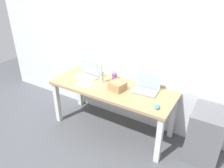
# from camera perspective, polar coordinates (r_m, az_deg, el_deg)

# --- Properties ---
(ground_plane) EXTENTS (8.00, 8.00, 0.00)m
(ground_plane) POSITION_cam_1_polar(r_m,az_deg,el_deg) (3.53, 0.00, -11.31)
(ground_plane) COLOR #515459
(back_wall) EXTENTS (5.20, 0.08, 2.60)m
(back_wall) POSITION_cam_1_polar(r_m,az_deg,el_deg) (3.23, 3.77, 11.08)
(back_wall) COLOR white
(back_wall) RESTS_ON ground
(desk) EXTENTS (1.83, 0.69, 0.73)m
(desk) POSITION_cam_1_polar(r_m,az_deg,el_deg) (3.17, 0.00, -2.37)
(desk) COLOR tan
(desk) RESTS_ON ground
(laptop_left) EXTENTS (0.37, 0.28, 0.26)m
(laptop_left) POSITION_cam_1_polar(r_m,az_deg,el_deg) (3.41, -6.48, 2.69)
(laptop_left) COLOR silver
(laptop_left) RESTS_ON desk
(laptop_right) EXTENTS (0.35, 0.25, 0.24)m
(laptop_right) POSITION_cam_1_polar(r_m,az_deg,el_deg) (3.03, 9.06, -0.95)
(laptop_right) COLOR gray
(laptop_right) RESTS_ON desk
(beer_bottle) EXTENTS (0.06, 0.06, 0.27)m
(beer_bottle) POSITION_cam_1_polar(r_m,az_deg,el_deg) (3.20, -2.71, 1.98)
(beer_bottle) COLOR #99B7C1
(beer_bottle) RESTS_ON desk
(computer_mouse) EXTENTS (0.08, 0.11, 0.03)m
(computer_mouse) POSITION_cam_1_polar(r_m,az_deg,el_deg) (2.71, 11.86, -5.91)
(computer_mouse) COLOR #338CC6
(computer_mouse) RESTS_ON desk
(cardboard_box) EXTENTS (0.23, 0.22, 0.12)m
(cardboard_box) POSITION_cam_1_polar(r_m,az_deg,el_deg) (3.03, 1.45, -0.54)
(cardboard_box) COLOR tan
(cardboard_box) RESTS_ON desk
(coffee_mug) EXTENTS (0.08, 0.08, 0.09)m
(coffee_mug) POSITION_cam_1_polar(r_m,az_deg,el_deg) (3.34, 0.67, 2.07)
(coffee_mug) COLOR #724799
(coffee_mug) RESTS_ON desk
(paper_yellow_folder) EXTENTS (0.32, 0.36, 0.00)m
(paper_yellow_folder) POSITION_cam_1_polar(r_m,az_deg,el_deg) (3.15, -3.56, -0.56)
(paper_yellow_folder) COLOR #F4E06B
(paper_yellow_folder) RESTS_ON desk
(paper_sheet_front_left) EXTENTS (0.30, 0.35, 0.00)m
(paper_sheet_front_left) POSITION_cam_1_polar(r_m,az_deg,el_deg) (3.27, -7.03, 0.42)
(paper_sheet_front_left) COLOR white
(paper_sheet_front_left) RESTS_ON desk
(filing_cabinet) EXTENTS (0.40, 0.48, 0.71)m
(filing_cabinet) POSITION_cam_1_polar(r_m,az_deg,el_deg) (3.08, 23.36, -12.23)
(filing_cabinet) COLOR slate
(filing_cabinet) RESTS_ON ground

